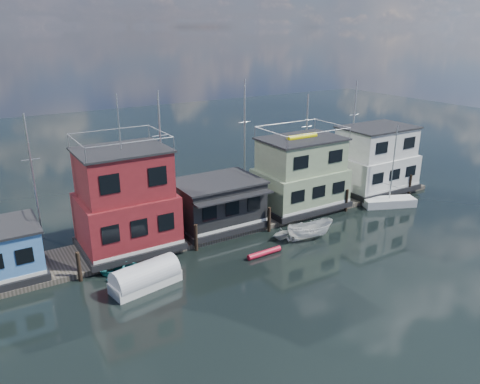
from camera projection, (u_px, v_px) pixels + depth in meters
ground at (310, 289)px, 31.65m from camera, size 160.00×160.00×0.00m
dock at (223, 225)px, 41.23m from camera, size 48.00×5.00×0.40m
houseboat_red at (126, 202)px, 35.73m from camera, size 7.40×5.90×11.86m
houseboat_dark at (218, 203)px, 40.23m from camera, size 7.40×6.10×4.06m
houseboat_green at (300, 174)px, 44.30m from camera, size 8.40×5.90×7.03m
houseboat_white at (375, 160)px, 49.24m from camera, size 8.40×5.90×6.66m
pilings at (236, 228)px, 38.51m from camera, size 42.28×0.28×2.20m
background_masts at (234, 146)px, 46.61m from camera, size 36.40×0.16×12.00m
day_sailer at (389, 202)px, 46.13m from camera, size 5.38×3.52×8.07m
dinghy_teal at (126, 269)px, 33.53m from camera, size 4.18×3.72×0.72m
motorboat at (310, 230)px, 38.79m from camera, size 4.32×2.38×1.58m
dinghy_white at (282, 233)px, 38.92m from camera, size 2.07×1.83×1.02m
tarp_runabout at (145, 277)px, 31.64m from camera, size 5.00×2.67×1.93m
red_kayak at (264, 253)px, 36.16m from camera, size 2.99×0.54×0.44m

